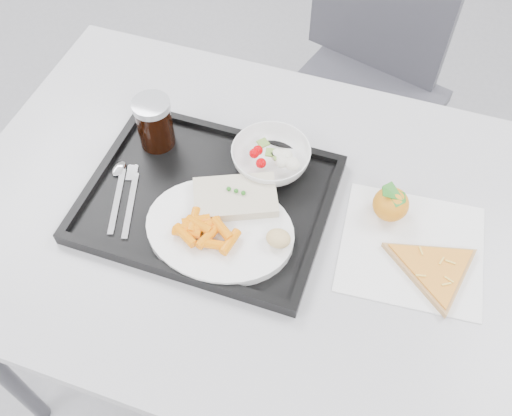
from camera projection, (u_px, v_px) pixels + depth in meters
The scene contains 15 objects.
room at pixel (150, 5), 0.37m from camera, with size 6.04×7.04×2.84m.
table at pixel (271, 236), 1.12m from camera, with size 1.20×0.80×0.75m.
chair at pixel (365, 68), 1.62m from camera, with size 0.52×0.52×0.93m.
tray at pixel (208, 200), 1.07m from camera, with size 0.45×0.35×0.03m.
dinner_plate at pixel (220, 230), 1.02m from camera, with size 0.27×0.27×0.02m.
fish_fillet at pixel (235, 197), 1.04m from camera, with size 0.17×0.15×0.03m.
bread_roll at pixel (278, 238), 0.98m from camera, with size 0.05×0.04×0.03m.
salad_bowl at pixel (271, 158), 1.10m from camera, with size 0.15×0.15×0.05m.
cola_glass at pixel (154, 122), 1.11m from camera, with size 0.07×0.07×0.11m.
cutlery at pixel (123, 189), 1.08m from camera, with size 0.11×0.17×0.01m.
napkin at pixel (412, 248), 1.02m from camera, with size 0.27×0.26×0.00m.
tangerine at pixel (391, 204), 1.04m from camera, with size 0.09×0.09×0.07m.
pizza_slice at pixel (434, 269), 0.99m from camera, with size 0.24×0.24×0.02m.
carrot_pile at pixel (205, 230), 0.99m from camera, with size 0.12×0.08×0.02m.
salad_contents at pixel (277, 158), 1.08m from camera, with size 0.10×0.07×0.02m.
Camera 1 is at (0.17, -0.28, 1.62)m, focal length 40.00 mm.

